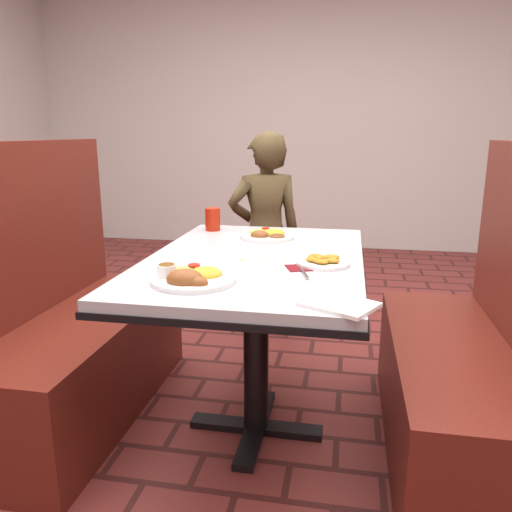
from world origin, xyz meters
name	(u,v)px	position (x,y,z in m)	size (l,w,h in m)	color
dining_table	(256,280)	(0.00, 0.00, 0.65)	(0.81, 1.21, 0.75)	#BABCBF
booth_bench_left	(74,342)	(-0.80, 0.00, 0.33)	(0.47, 1.20, 1.17)	maroon
booth_bench_right	(466,375)	(0.80, 0.00, 0.33)	(0.47, 1.20, 1.17)	maroon
diner_person	(265,235)	(-0.15, 1.08, 0.61)	(0.44, 0.29, 1.21)	brown
near_dinner_plate	(192,273)	(-0.14, -0.37, 0.78)	(0.27, 0.27, 0.08)	white
far_dinner_plate	(267,233)	(-0.01, 0.34, 0.77)	(0.24, 0.24, 0.06)	white
plantain_plate	(323,261)	(0.26, -0.08, 0.76)	(0.19, 0.19, 0.03)	white
maroon_napkin	(300,268)	(0.18, -0.14, 0.75)	(0.09, 0.09, 0.00)	#5D0D14
spoon_utensil	(304,273)	(0.20, -0.22, 0.75)	(0.01, 0.13, 0.00)	silver
red_tumbler	(213,219)	(-0.30, 0.46, 0.80)	(0.07, 0.07, 0.11)	#AC1D0B
paper_napkin	(339,304)	(0.32, -0.51, 0.76)	(0.19, 0.14, 0.01)	white
knife_utensil	(201,280)	(-0.11, -0.37, 0.76)	(0.01, 0.16, 0.00)	silver
fork_utensil	(205,278)	(-0.10, -0.35, 0.76)	(0.01, 0.13, 0.00)	silver
lettuce_shreds	(269,253)	(0.04, 0.06, 0.75)	(0.28, 0.32, 0.00)	#A2CB51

